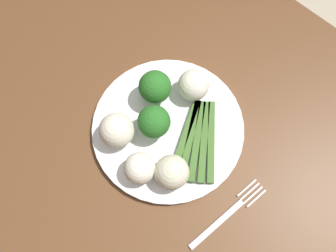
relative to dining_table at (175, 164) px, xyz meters
The scene contains 11 objects.
ground_plane 0.67m from the dining_table, ahead, with size 6.00×6.00×0.02m, color #B7A88E.
dining_table is the anchor object (origin of this frame).
plate 0.12m from the dining_table, 152.21° to the left, with size 0.28×0.28×0.01m, color white.
asparagus_bundle 0.14m from the dining_table, 62.33° to the left, with size 0.13×0.16×0.01m.
broccoli_near_center 0.20m from the dining_table, 152.99° to the left, with size 0.06×0.06×0.07m.
broccoli_front 0.17m from the dining_table, behind, with size 0.06×0.06×0.07m.
cauliflower_near_fork 0.19m from the dining_table, 150.23° to the right, with size 0.06×0.06×0.06m, color silver.
cauliflower_back_right 0.16m from the dining_table, 56.33° to the right, with size 0.06×0.06×0.06m, color beige.
cauliflower_back 0.19m from the dining_table, 116.48° to the left, with size 0.06×0.06×0.06m, color white.
cauliflower_mid 0.17m from the dining_table, 102.90° to the right, with size 0.05×0.05×0.05m, color white.
fork 0.18m from the dining_table, ahead, with size 0.04×0.17×0.00m.
Camera 1 is at (0.10, -0.13, 1.40)m, focal length 37.52 mm.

